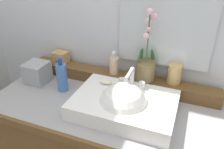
% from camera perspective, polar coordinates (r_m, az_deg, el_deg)
% --- Properties ---
extents(wall_back, '(2.70, 0.20, 2.46)m').
position_cam_1_polar(wall_back, '(1.35, 4.29, 15.17)').
color(wall_back, silver).
rests_on(wall_back, ground).
extents(back_ledge, '(1.15, 0.10, 0.07)m').
position_cam_1_polar(back_ledge, '(1.33, 1.56, -1.17)').
color(back_ledge, brown).
rests_on(back_ledge, vanity_cabinet).
extents(sink_basin, '(0.50, 0.34, 0.27)m').
position_cam_1_polar(sink_basin, '(1.11, 2.99, -7.89)').
color(sink_basin, white).
rests_on(sink_basin, vanity_cabinet).
extents(soap_bar, '(0.07, 0.04, 0.02)m').
position_cam_1_polar(soap_bar, '(1.20, -1.60, -1.83)').
color(soap_bar, beige).
rests_on(soap_bar, sink_basin).
extents(potted_plant, '(0.11, 0.11, 0.40)m').
position_cam_1_polar(potted_plant, '(1.22, 8.60, 2.24)').
color(potted_plant, brown).
rests_on(potted_plant, back_ledge).
extents(soap_dispenser, '(0.05, 0.05, 0.14)m').
position_cam_1_polar(soap_dispenser, '(1.30, 0.51, 2.50)').
color(soap_dispenser, beige).
rests_on(soap_dispenser, back_ledge).
extents(tumbler_cup, '(0.07, 0.07, 0.11)m').
position_cam_1_polar(tumbler_cup, '(1.25, 15.69, 0.15)').
color(tumbler_cup, tan).
rests_on(tumbler_cup, back_ledge).
extents(trinket_box, '(0.10, 0.09, 0.07)m').
position_cam_1_polar(trinket_box, '(1.48, -12.97, 4.35)').
color(trinket_box, tan).
rests_on(trinket_box, back_ledge).
extents(lotion_bottle, '(0.06, 0.06, 0.20)m').
position_cam_1_polar(lotion_bottle, '(1.28, -12.68, -0.59)').
color(lotion_bottle, '#4273BC').
rests_on(lotion_bottle, vanity_cabinet).
extents(tissue_box, '(0.13, 0.13, 0.12)m').
position_cam_1_polar(tissue_box, '(1.42, -18.57, 0.49)').
color(tissue_box, '#96999E').
rests_on(tissue_box, vanity_cabinet).
extents(mirror, '(0.49, 0.02, 0.48)m').
position_cam_1_polar(mirror, '(1.19, 13.57, 13.04)').
color(mirror, silver).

